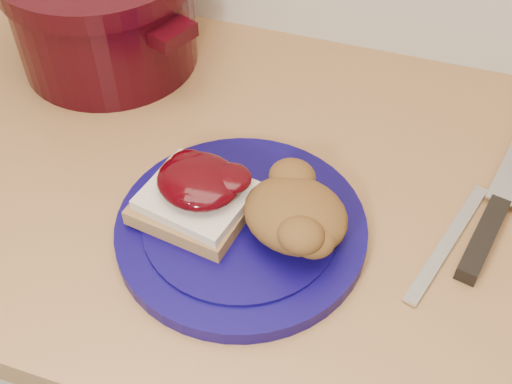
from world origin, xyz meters
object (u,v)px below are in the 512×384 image
(chef_knife, at_px, (495,213))
(dutch_oven, at_px, (104,12))
(plate, at_px, (241,229))
(butter_knife, at_px, (448,241))

(chef_knife, height_order, dutch_oven, dutch_oven)
(plate, height_order, dutch_oven, dutch_oven)
(plate, bearing_deg, butter_knife, 15.03)
(plate, bearing_deg, chef_knife, 23.14)
(chef_knife, bearing_deg, dutch_oven, 88.66)
(chef_knife, height_order, butter_knife, chef_knife)
(plate, distance_m, chef_knife, 0.28)
(chef_knife, relative_size, butter_knife, 1.66)
(dutch_oven, bearing_deg, plate, -41.22)
(plate, relative_size, chef_knife, 0.86)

